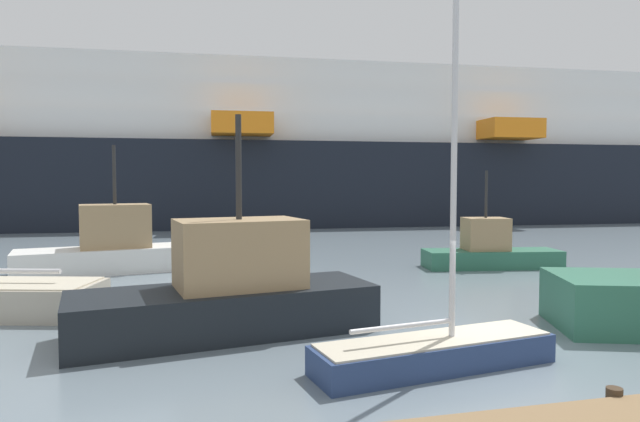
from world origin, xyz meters
TOP-DOWN VIEW (x-y plane):
  - ground_plane at (0.00, 0.00)m, footprint 600.00×600.00m
  - sailboat_0 at (-1.55, -0.64)m, footprint 5.10×2.02m
  - fishing_boat_0 at (-9.32, 12.97)m, footprint 7.08×3.43m
  - fishing_boat_1 at (6.16, 10.39)m, footprint 5.87×2.51m
  - fishing_boat_2 at (-5.27, 2.82)m, footprint 7.46×3.58m
  - cruise_ship at (-12.82, 39.86)m, footprint 123.06×23.77m

SIDE VIEW (x-z plane):
  - ground_plane at x=0.00m, z-range 0.00..0.00m
  - sailboat_0 at x=-1.55m, z-range -4.06..4.94m
  - fishing_boat_1 at x=6.16m, z-range -1.35..2.75m
  - fishing_boat_0 at x=-9.32m, z-range -1.58..3.52m
  - fishing_boat_2 at x=-5.27m, z-range -1.63..3.62m
  - cruise_ship at x=-12.82m, z-range -3.58..15.88m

